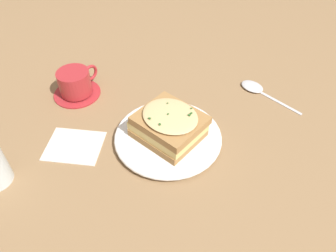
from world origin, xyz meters
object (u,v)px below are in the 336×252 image
at_px(sandwich, 169,125).
at_px(spoon, 255,88).
at_px(teacup_with_saucer, 76,84).
at_px(dinner_plate, 168,137).
at_px(napkin, 74,146).

distance_m(sandwich, spoon, 0.30).
distance_m(sandwich, teacup_with_saucer, 0.30).
distance_m(dinner_plate, spoon, 0.30).
height_order(teacup_with_saucer, spoon, teacup_with_saucer).
bearing_deg(spoon, dinner_plate, 174.48).
xyz_separation_m(dinner_plate, napkin, (0.20, 0.06, -0.01)).
xyz_separation_m(sandwich, teacup_with_saucer, (0.27, -0.11, -0.02)).
height_order(teacup_with_saucer, napkin, teacup_with_saucer).
bearing_deg(dinner_plate, sandwich, -176.54).
height_order(dinner_plate, sandwich, sandwich).
xyz_separation_m(sandwich, napkin, (0.20, 0.06, -0.05)).
height_order(sandwich, napkin, sandwich).
bearing_deg(teacup_with_saucer, napkin, -131.93).
bearing_deg(teacup_with_saucer, dinner_plate, -85.66).
height_order(dinner_plate, napkin, dinner_plate).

